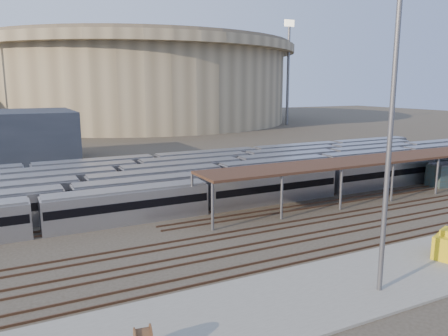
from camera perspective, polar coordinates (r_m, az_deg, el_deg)
name	(u,v)px	position (r m, az deg, el deg)	size (l,w,h in m)	color
ground	(283,223)	(48.68, 7.78, -7.11)	(420.00, 420.00, 0.00)	#383026
apron	(342,287)	(34.80, 15.22, -14.74)	(50.00, 9.00, 0.20)	gray
subway_trains	(195,178)	(62.70, -3.87, -1.28)	(126.90, 23.90, 3.60)	#ABABAF
inspection_shed	(400,158)	(64.94, 22.05, 1.22)	(60.30, 6.00, 5.30)	#5C5C61
empty_tracks	(312,236)	(44.85, 11.43, -8.69)	(170.00, 9.62, 0.18)	#4C3323
stadium	(140,81)	(185.33, -10.85, 11.08)	(124.00, 124.00, 32.50)	#9C8B6A
floodlight_2	(288,69)	(168.52, 8.38, 12.62)	(4.00, 1.00, 38.40)	#5C5C61
floodlight_3	(44,71)	(198.79, -22.50, 11.64)	(4.00, 1.00, 38.40)	#5C5C61
yard_light_pole	(390,131)	(31.87, 20.91, 4.48)	(0.82, 0.36, 22.96)	#5C5C61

